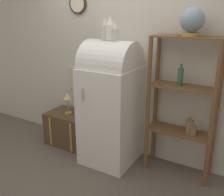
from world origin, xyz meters
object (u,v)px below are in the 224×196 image
object	(u,v)px
refrigerator	(111,101)
globe	(192,21)
suitcase_trunk	(71,128)
vase_right	(115,32)
desk_lamp	(68,98)
vase_center	(110,29)
vase_left	(105,29)

from	to	relation	value
refrigerator	globe	xyz separation A→B (m)	(0.90, 0.14, 1.00)
suitcase_trunk	vase_right	xyz separation A→B (m)	(0.81, -0.09, 1.45)
suitcase_trunk	vase_right	distance (m)	1.67
refrigerator	globe	bearing A→B (deg)	8.64
suitcase_trunk	vase_right	size ratio (longest dim) A/B	3.30
refrigerator	desk_lamp	size ratio (longest dim) A/B	5.06
refrigerator	suitcase_trunk	size ratio (longest dim) A/B	2.33
suitcase_trunk	refrigerator	bearing A→B (deg)	-5.42
vase_center	suitcase_trunk	bearing A→B (deg)	173.67
vase_left	vase_right	size ratio (longest dim) A/B	1.26
globe	vase_right	bearing A→B (deg)	-169.57
suitcase_trunk	desk_lamp	world-z (taller)	desk_lamp
globe	vase_right	size ratio (longest dim) A/B	1.41
suitcase_trunk	desk_lamp	bearing A→B (deg)	-144.66
vase_left	vase_center	xyz separation A→B (m)	(0.08, -0.01, 0.01)
vase_center	vase_right	size ratio (longest dim) A/B	1.31
globe	vase_left	bearing A→B (deg)	-171.85
vase_left	vase_right	bearing A→B (deg)	-4.98
globe	vase_center	bearing A→B (deg)	-170.60
globe	vase_left	size ratio (longest dim) A/B	1.12
vase_center	desk_lamp	size ratio (longest dim) A/B	0.86
suitcase_trunk	globe	bearing A→B (deg)	2.30
refrigerator	globe	size ratio (longest dim) A/B	5.45
refrigerator	suitcase_trunk	bearing A→B (deg)	174.58
globe	vase_left	distance (m)	0.99
suitcase_trunk	vase_center	xyz separation A→B (m)	(0.74, -0.08, 1.48)
vase_left	desk_lamp	bearing A→B (deg)	174.82
suitcase_trunk	globe	world-z (taller)	globe
globe	vase_right	world-z (taller)	globe
suitcase_trunk	vase_left	size ratio (longest dim) A/B	2.62
refrigerator	desk_lamp	xyz separation A→B (m)	(-0.76, 0.06, -0.11)
globe	suitcase_trunk	bearing A→B (deg)	-177.70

